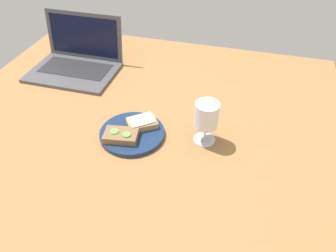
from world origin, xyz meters
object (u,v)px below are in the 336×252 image
Objects in this scene: plate at (132,134)px; laptop at (77,60)px; sandwich_with_cucumber at (121,136)px; sandwich_with_cheese at (142,123)px; wine_glass at (206,117)px.

plate is 0.60× the size of laptop.
sandwich_with_cucumber is at bearing -118.87° from plate.
laptop is at bearing 142.08° from sandwich_with_cheese.
wine_glass is at bearing 0.70° from sandwich_with_cheese.
sandwich_with_cheese is 50.72cm from laptop.
wine_glass reaches higher than sandwich_with_cheese.
sandwich_with_cucumber and sandwich_with_cheese have the same top height.
plate is 1.83× the size of sandwich_with_cheese.
sandwich_with_cheese is (2.18, 3.94, 2.09)cm from plate.
laptop is at bearing 137.13° from plate.
wine_glass is (25.66, 8.16, 6.77)cm from sandwich_with_cucumber.
sandwich_with_cucumber is 0.33× the size of laptop.
wine_glass reaches higher than plate.
sandwich_with_cheese is at bearing 61.07° from plate.
plate is 25.41cm from wine_glass.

